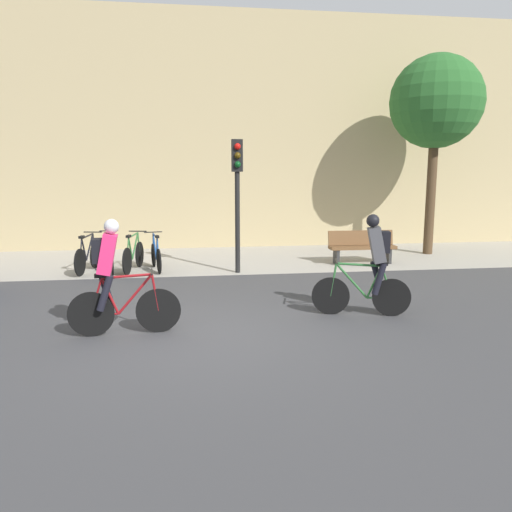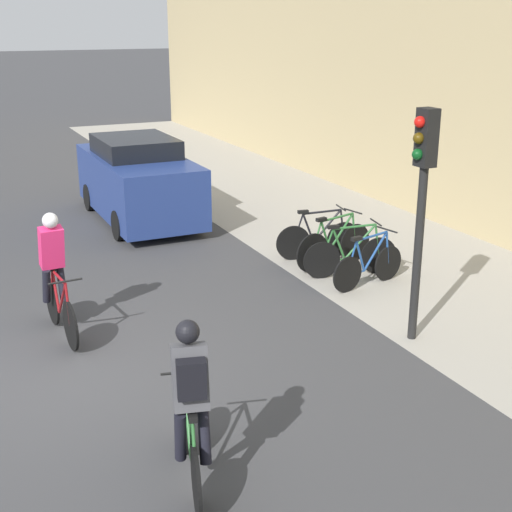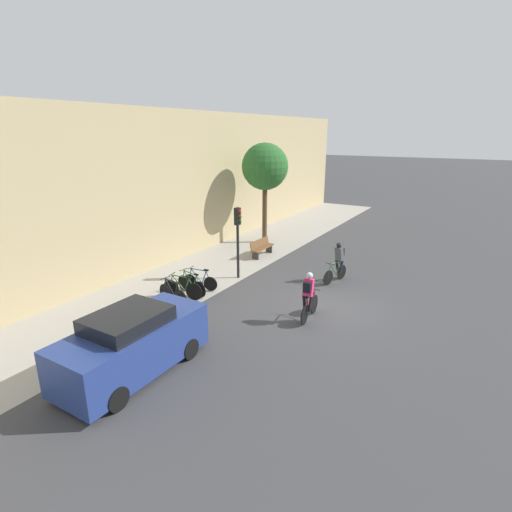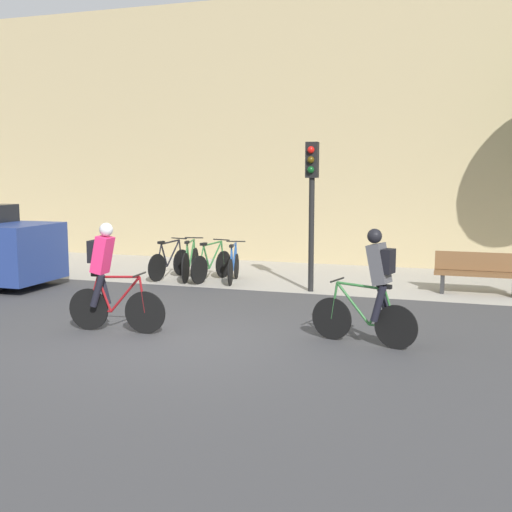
{
  "view_description": "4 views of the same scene",
  "coord_description": "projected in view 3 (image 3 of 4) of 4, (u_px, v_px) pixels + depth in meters",
  "views": [
    {
      "loc": [
        -0.2,
        -7.28,
        2.49
      ],
      "look_at": [
        1.19,
        2.81,
        0.75
      ],
      "focal_mm": 35.0,
      "sensor_mm": 36.0,
      "label": 1
    },
    {
      "loc": [
        8.44,
        -1.14,
        4.32
      ],
      "look_at": [
        -0.56,
        3.09,
        1.0
      ],
      "focal_mm": 50.0,
      "sensor_mm": 36.0,
      "label": 2
    },
    {
      "loc": [
        -13.27,
        -4.71,
        6.37
      ],
      "look_at": [
        -0.21,
        3.12,
        1.63
      ],
      "focal_mm": 28.0,
      "sensor_mm": 36.0,
      "label": 3
    },
    {
      "loc": [
        4.19,
        -8.71,
        2.61
      ],
      "look_at": [
        0.82,
        1.53,
        1.18
      ],
      "focal_mm": 45.0,
      "sensor_mm": 36.0,
      "label": 4
    }
  ],
  "objects": [
    {
      "name": "cyclist_pink",
      "position": [
        309.0,
        295.0,
        13.85
      ],
      "size": [
        1.7,
        0.46,
        1.79
      ],
      "color": "black",
      "rests_on": "ground"
    },
    {
      "name": "bench",
      "position": [
        262.0,
        247.0,
        21.34
      ],
      "size": [
        1.82,
        0.44,
        0.89
      ],
      "color": "brown",
      "rests_on": "ground"
    },
    {
      "name": "building_facade",
      "position": [
        144.0,
        192.0,
        18.53
      ],
      "size": [
        44.0,
        0.6,
        7.45
      ],
      "primitive_type": "cube",
      "color": "tan",
      "rests_on": "ground"
    },
    {
      "name": "street_tree_0",
      "position": [
        265.0,
        167.0,
        22.88
      ],
      "size": [
        2.68,
        2.68,
        5.81
      ],
      "color": "#4C3823",
      "rests_on": "ground"
    },
    {
      "name": "parked_car",
      "position": [
        133.0,
        344.0,
        10.8
      ],
      "size": [
        4.3,
        1.84,
        1.85
      ],
      "color": "navy",
      "rests_on": "ground"
    },
    {
      "name": "cyclist_grey",
      "position": [
        338.0,
        261.0,
        17.57
      ],
      "size": [
        1.66,
        0.59,
        1.77
      ],
      "color": "black",
      "rests_on": "ground"
    },
    {
      "name": "ground",
      "position": [
        330.0,
        308.0,
        15.07
      ],
      "size": [
        200.0,
        200.0,
        0.0
      ],
      "primitive_type": "plane",
      "color": "#3D3D3F"
    },
    {
      "name": "parked_bike_1",
      "position": [
        183.0,
        289.0,
        15.86
      ],
      "size": [
        0.5,
        1.72,
        0.99
      ],
      "color": "black",
      "rests_on": "ground"
    },
    {
      "name": "traffic_light_pole",
      "position": [
        238.0,
        230.0,
        17.58
      ],
      "size": [
        0.26,
        0.3,
        3.23
      ],
      "color": "black",
      "rests_on": "ground"
    },
    {
      "name": "parked_bike_2",
      "position": [
        192.0,
        285.0,
        16.31
      ],
      "size": [
        0.49,
        1.7,
        0.97
      ],
      "color": "black",
      "rests_on": "ground"
    },
    {
      "name": "kerb_strip",
      "position": [
        191.0,
        276.0,
        18.38
      ],
      "size": [
        44.0,
        4.5,
        0.01
      ],
      "primitive_type": "cube",
      "color": "#A39E93",
      "rests_on": "ground"
    },
    {
      "name": "parked_bike_0",
      "position": [
        173.0,
        294.0,
        15.4
      ],
      "size": [
        0.47,
        1.65,
        0.97
      ],
      "color": "black",
      "rests_on": "ground"
    },
    {
      "name": "parked_bike_3",
      "position": [
        200.0,
        281.0,
        16.78
      ],
      "size": [
        0.48,
        1.55,
        0.94
      ],
      "color": "black",
      "rests_on": "ground"
    }
  ]
}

